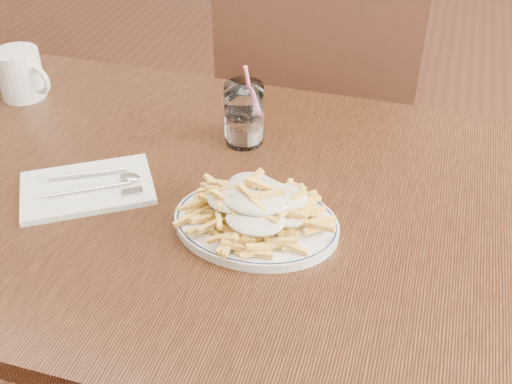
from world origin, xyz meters
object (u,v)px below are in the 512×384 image
(table, at_px, (231,233))
(coffee_mug, at_px, (21,74))
(loaded_fries, at_px, (256,202))
(fries_plate, at_px, (256,223))
(chair_far, at_px, (315,107))
(water_glass, at_px, (244,118))

(table, relative_size, coffee_mug, 9.49)
(loaded_fries, bearing_deg, table, 135.55)
(table, height_order, fries_plate, fries_plate)
(table, xyz_separation_m, chair_far, (0.01, 0.65, -0.10))
(chair_far, xyz_separation_m, loaded_fries, (0.05, -0.71, 0.23))
(fries_plate, relative_size, water_glass, 1.87)
(table, distance_m, fries_plate, 0.13)
(loaded_fries, distance_m, coffee_mug, 0.64)
(chair_far, height_order, loaded_fries, chair_far)
(table, xyz_separation_m, fries_plate, (0.06, -0.06, 0.09))
(chair_far, xyz_separation_m, fries_plate, (0.05, -0.71, 0.19))
(chair_far, bearing_deg, loaded_fries, -85.91)
(water_glass, bearing_deg, table, -80.60)
(chair_far, bearing_deg, table, -91.15)
(water_glass, bearing_deg, loaded_fries, -68.51)
(loaded_fries, xyz_separation_m, water_glass, (-0.09, 0.23, -0.00))
(table, bearing_deg, loaded_fries, -44.45)
(chair_far, distance_m, fries_plate, 0.74)
(table, relative_size, water_glass, 7.61)
(fries_plate, xyz_separation_m, coffee_mug, (-0.58, 0.27, 0.04))
(coffee_mug, bearing_deg, loaded_fries, -25.02)
(water_glass, distance_m, coffee_mug, 0.49)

